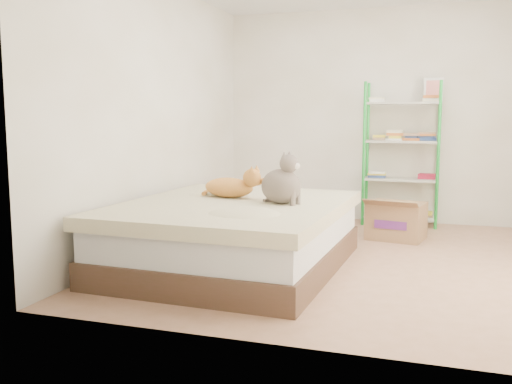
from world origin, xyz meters
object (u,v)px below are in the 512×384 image
at_px(bed, 234,235).
at_px(shelf_unit, 402,155).
at_px(orange_cat, 229,185).
at_px(grey_cat, 281,179).
at_px(white_bin, 331,207).
at_px(cardboard_box, 396,221).

bearing_deg(bed, shelf_unit, 65.63).
xyz_separation_m(orange_cat, grey_cat, (0.55, -0.22, 0.10)).
xyz_separation_m(grey_cat, white_bin, (-0.02, 2.38, -0.60)).
distance_m(orange_cat, grey_cat, 0.60).
bearing_deg(shelf_unit, cardboard_box, -88.61).
bearing_deg(grey_cat, orange_cat, 79.95).
relative_size(orange_cat, cardboard_box, 0.89).
height_order(orange_cat, cardboard_box, orange_cat).
height_order(grey_cat, shelf_unit, shelf_unit).
bearing_deg(bed, cardboard_box, 54.24).
xyz_separation_m(grey_cat, shelf_unit, (0.82, 2.41, 0.07)).
xyz_separation_m(cardboard_box, white_bin, (-0.85, 0.82, -0.02)).
distance_m(bed, shelf_unit, 2.79).
relative_size(bed, orange_cat, 4.07).
distance_m(shelf_unit, white_bin, 1.07).
distance_m(bed, orange_cat, 0.50).
bearing_deg(white_bin, shelf_unit, 2.13).
distance_m(grey_cat, shelf_unit, 2.55).
relative_size(bed, cardboard_box, 3.61).
xyz_separation_m(shelf_unit, white_bin, (-0.83, -0.03, -0.67)).
bearing_deg(white_bin, grey_cat, -89.57).
bearing_deg(grey_cat, bed, 107.11).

